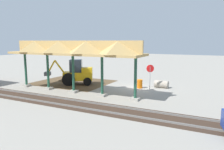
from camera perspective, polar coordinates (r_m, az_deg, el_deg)
name	(u,v)px	position (r m, az deg, el deg)	size (l,w,h in m)	color
ground_plane	(138,88)	(22.85, 6.72, -3.46)	(120.00, 120.00, 0.00)	gray
dirt_work_zone	(73,82)	(26.29, -10.19, -1.90)	(8.61, 7.00, 0.01)	brown
platform_canopy	(73,49)	(20.71, -10.27, 6.78)	(13.69, 3.20, 4.90)	#9E998E
rail_tracks	(101,108)	(16.05, -2.78, -8.66)	(60.00, 2.58, 0.15)	slate
stop_sign	(150,72)	(22.18, 9.93, 0.87)	(0.68, 0.39, 2.52)	gray
backhoe	(77,73)	(24.74, -9.23, 0.41)	(5.16, 3.53, 2.82)	#EAB214
dirt_mound	(68,80)	(27.66, -11.43, -1.41)	(5.07, 5.07, 1.84)	brown
concrete_pipe	(161,84)	(23.49, 12.77, -2.32)	(1.44, 0.83, 0.77)	#9E9384
traffic_barrel	(140,84)	(22.89, 7.25, -2.30)	(0.56, 0.56, 0.90)	orange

